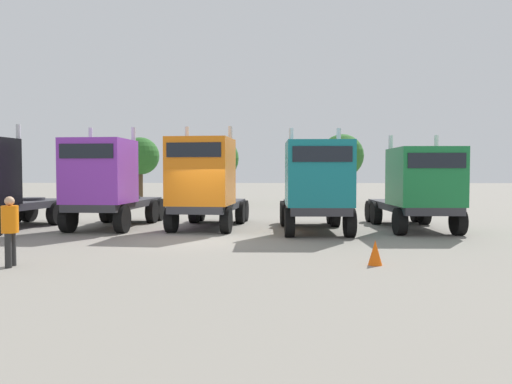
{
  "coord_description": "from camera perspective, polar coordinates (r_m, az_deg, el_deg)",
  "views": [
    {
      "loc": [
        2.59,
        -16.45,
        2.34
      ],
      "look_at": [
        1.89,
        3.67,
        1.55
      ],
      "focal_mm": 33.24,
      "sensor_mm": 36.0,
      "label": 1
    }
  ],
  "objects": [
    {
      "name": "traffic_cone_near",
      "position": [
        12.53,
        14.15,
        -7.09
      ],
      "size": [
        0.36,
        0.36,
        0.64
      ],
      "primitive_type": "cone",
      "color": "#F2590C",
      "rests_on": "ground"
    },
    {
      "name": "semi_truck_purple",
      "position": [
        20.69,
        -17.56,
        1.02
      ],
      "size": [
        2.85,
        6.35,
        4.31
      ],
      "rotation": [
        0.0,
        0.0,
        -1.62
      ],
      "color": "#333338",
      "rests_on": "ground"
    },
    {
      "name": "visitor_in_hivis",
      "position": [
        13.33,
        -27.49,
        -3.65
      ],
      "size": [
        0.46,
        0.46,
        1.77
      ],
      "rotation": [
        0.0,
        0.0,
        0.15
      ],
      "color": "#262626",
      "rests_on": "ground"
    },
    {
      "name": "semi_truck_orange",
      "position": [
        19.7,
        -6.19,
        1.11
      ],
      "size": [
        3.04,
        6.15,
        4.35
      ],
      "rotation": [
        0.0,
        0.0,
        -1.66
      ],
      "color": "#333338",
      "rests_on": "ground"
    },
    {
      "name": "ground",
      "position": [
        16.82,
        -6.91,
        -5.76
      ],
      "size": [
        200.0,
        200.0,
        0.0
      ],
      "primitive_type": "plane",
      "color": "gray"
    },
    {
      "name": "oak_far_centre",
      "position": [
        35.73,
        -4.76,
        4.01
      ],
      "size": [
        3.33,
        3.33,
        5.12
      ],
      "color": "#4C3823",
      "rests_on": "ground"
    },
    {
      "name": "oak_far_left",
      "position": [
        40.72,
        -13.73,
        4.2
      ],
      "size": [
        3.11,
        3.11,
        5.35
      ],
      "color": "#4C3823",
      "rests_on": "ground"
    },
    {
      "name": "semi_truck_green",
      "position": [
        20.15,
        19.02,
        0.49
      ],
      "size": [
        2.68,
        6.17,
        3.93
      ],
      "rotation": [
        0.0,
        0.0,
        -1.55
      ],
      "color": "#333338",
      "rests_on": "ground"
    },
    {
      "name": "oak_far_right",
      "position": [
        35.78,
        10.32,
        4.28
      ],
      "size": [
        3.2,
        3.2,
        5.25
      ],
      "color": "#4C3823",
      "rests_on": "ground"
    },
    {
      "name": "semi_truck_teal",
      "position": [
        18.54,
        7.28,
        0.7
      ],
      "size": [
        2.66,
        5.96,
        4.14
      ],
      "rotation": [
        0.0,
        0.0,
        -1.55
      ],
      "color": "#333338",
      "rests_on": "ground"
    }
  ]
}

